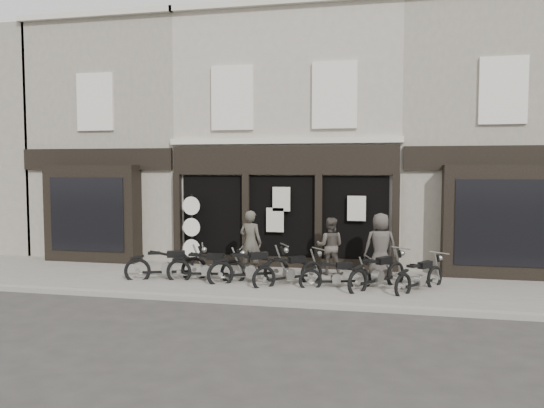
% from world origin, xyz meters
% --- Properties ---
extents(ground_plane, '(90.00, 90.00, 0.00)m').
position_xyz_m(ground_plane, '(0.00, 0.00, 0.00)').
color(ground_plane, '#2D2B28').
rests_on(ground_plane, ground).
extents(pavement, '(30.00, 4.20, 0.12)m').
position_xyz_m(pavement, '(0.00, 0.90, 0.06)').
color(pavement, '#645F58').
rests_on(pavement, ground_plane).
extents(kerb, '(30.00, 0.25, 0.13)m').
position_xyz_m(kerb, '(0.00, -1.25, 0.07)').
color(kerb, gray).
rests_on(kerb, ground_plane).
extents(central_building, '(7.30, 6.22, 8.34)m').
position_xyz_m(central_building, '(0.00, 5.95, 4.08)').
color(central_building, '#AAA292').
rests_on(central_building, ground).
extents(neighbour_left, '(5.60, 6.73, 8.34)m').
position_xyz_m(neighbour_left, '(-6.35, 5.90, 4.04)').
color(neighbour_left, gray).
rests_on(neighbour_left, ground).
extents(neighbour_right, '(5.60, 6.73, 8.34)m').
position_xyz_m(neighbour_right, '(6.35, 5.90, 4.04)').
color(neighbour_right, gray).
rests_on(neighbour_right, ground).
extents(motorcycle_0, '(2.19, 1.08, 1.09)m').
position_xyz_m(motorcycle_0, '(-2.79, 0.47, 0.44)').
color(motorcycle_0, black).
rests_on(motorcycle_0, ground).
extents(motorcycle_1, '(2.21, 0.65, 1.06)m').
position_xyz_m(motorcycle_1, '(-1.63, 0.51, 0.42)').
color(motorcycle_1, black).
rests_on(motorcycle_1, ground).
extents(motorcycle_2, '(2.10, 1.41, 1.11)m').
position_xyz_m(motorcycle_2, '(-0.44, 0.61, 0.44)').
color(motorcycle_2, black).
rests_on(motorcycle_2, ground).
extents(motorcycle_3, '(1.77, 1.59, 1.03)m').
position_xyz_m(motorcycle_3, '(0.66, 0.53, 0.41)').
color(motorcycle_3, black).
rests_on(motorcycle_3, ground).
extents(motorcycle_4, '(1.86, 0.84, 0.92)m').
position_xyz_m(motorcycle_4, '(1.92, 0.45, 0.37)').
color(motorcycle_4, black).
rests_on(motorcycle_4, ground).
extents(motorcycle_5, '(1.59, 1.92, 1.08)m').
position_xyz_m(motorcycle_5, '(2.98, 0.62, 0.43)').
color(motorcycle_5, black).
rests_on(motorcycle_5, ground).
extents(motorcycle_6, '(1.44, 1.80, 1.00)m').
position_xyz_m(motorcycle_6, '(4.03, 0.56, 0.40)').
color(motorcycle_6, black).
rests_on(motorcycle_6, ground).
extents(man_left, '(0.76, 0.58, 1.87)m').
position_xyz_m(man_left, '(-0.67, 1.57, 1.05)').
color(man_left, '#423F36').
rests_on(man_left, pavement).
extents(man_centre, '(0.82, 0.64, 1.67)m').
position_xyz_m(man_centre, '(1.59, 2.03, 0.95)').
color(man_centre, '#443D37').
rests_on(man_centre, pavement).
extents(man_right, '(1.01, 0.78, 1.84)m').
position_xyz_m(man_right, '(3.03, 1.79, 1.04)').
color(man_right, '#3E3933').
rests_on(man_right, pavement).
extents(advert_sign_post, '(0.58, 0.37, 2.39)m').
position_xyz_m(advert_sign_post, '(-2.82, 2.49, 1.16)').
color(advert_sign_post, black).
rests_on(advert_sign_post, ground).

